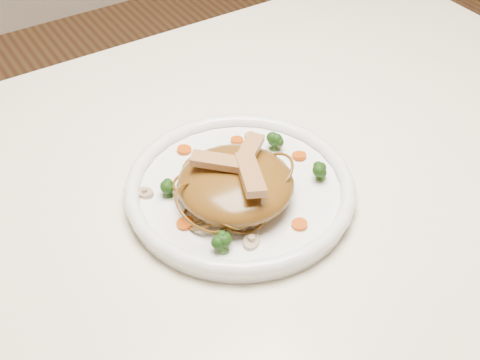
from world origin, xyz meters
TOP-DOWN VIEW (x-y plane):
  - table at (0.00, 0.00)m, footprint 1.20×0.80m
  - plate at (-0.06, -0.05)m, footprint 0.33×0.33m
  - noodle_mound at (-0.08, -0.06)m, footprint 0.18×0.18m
  - chicken_a at (-0.05, -0.05)m, footprint 0.07×0.06m
  - chicken_b at (-0.09, -0.05)m, footprint 0.07×0.06m
  - chicken_c at (-0.07, -0.09)m, footprint 0.05×0.08m
  - broccoli_0 at (0.02, -0.00)m, footprint 0.03×0.03m
  - broccoli_1 at (-0.15, -0.01)m, footprint 0.03×0.03m
  - broccoli_2 at (-0.13, -0.13)m, footprint 0.03×0.03m
  - broccoli_3 at (0.04, -0.09)m, footprint 0.03×0.03m
  - carrot_0 at (-0.01, 0.04)m, footprint 0.02×0.02m
  - carrot_1 at (-0.15, -0.07)m, footprint 0.03×0.03m
  - carrot_2 at (0.04, -0.04)m, footprint 0.03×0.03m
  - carrot_3 at (-0.08, 0.06)m, footprint 0.03×0.03m
  - carrot_4 at (-0.03, -0.14)m, footprint 0.02×0.02m
  - mushroom_0 at (-0.10, -0.13)m, footprint 0.04×0.04m
  - mushroom_1 at (0.03, 0.00)m, footprint 0.03×0.03m
  - mushroom_2 at (-0.17, 0.01)m, footprint 0.03×0.03m
  - mushroom_3 at (0.01, 0.03)m, footprint 0.03×0.03m

SIDE VIEW (x-z plane):
  - table at x=0.00m, z-range 0.28..1.03m
  - plate at x=-0.06m, z-range 0.75..0.77m
  - carrot_0 at x=-0.01m, z-range 0.77..0.77m
  - carrot_1 at x=-0.15m, z-range 0.77..0.77m
  - carrot_2 at x=0.04m, z-range 0.77..0.77m
  - carrot_3 at x=-0.08m, z-range 0.77..0.77m
  - carrot_4 at x=-0.03m, z-range 0.77..0.77m
  - mushroom_0 at x=-0.10m, z-range 0.77..0.77m
  - mushroom_1 at x=0.03m, z-range 0.77..0.77m
  - mushroom_2 at x=-0.17m, z-range 0.77..0.77m
  - mushroom_3 at x=0.01m, z-range 0.77..0.77m
  - broccoli_0 at x=0.02m, z-range 0.77..0.79m
  - broccoli_3 at x=0.04m, z-range 0.77..0.79m
  - broccoli_2 at x=-0.13m, z-range 0.77..0.80m
  - broccoli_1 at x=-0.15m, z-range 0.77..0.80m
  - noodle_mound at x=-0.08m, z-range 0.77..0.82m
  - chicken_a at x=-0.05m, z-range 0.82..0.83m
  - chicken_b at x=-0.09m, z-range 0.82..0.83m
  - chicken_c at x=-0.07m, z-range 0.82..0.83m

